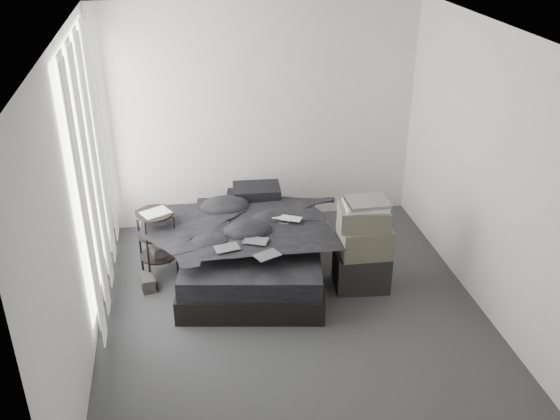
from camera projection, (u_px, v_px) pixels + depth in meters
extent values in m
cube|color=#363538|center=(295.00, 319.00, 5.84)|extent=(3.60, 4.20, 0.01)
cube|color=white|center=(298.00, 38.00, 4.65)|extent=(3.60, 4.20, 0.01)
cube|color=silver|center=(260.00, 116.00, 7.09)|extent=(3.60, 0.01, 2.60)
cube|color=silver|center=(371.00, 359.00, 3.40)|extent=(3.60, 0.01, 2.60)
cube|color=silver|center=(75.00, 211.00, 4.97)|extent=(0.01, 4.20, 2.60)
cube|color=silver|center=(495.00, 179.00, 5.52)|extent=(0.01, 4.20, 2.60)
cube|color=white|center=(88.00, 162.00, 5.74)|extent=(0.02, 2.00, 2.30)
cube|color=white|center=(95.00, 169.00, 5.78)|extent=(0.06, 2.12, 2.48)
cube|color=black|center=(253.00, 263.00, 6.50)|extent=(1.68, 2.04, 0.25)
cube|color=black|center=(253.00, 244.00, 6.39)|extent=(1.61, 1.98, 0.19)
imported|color=black|center=(252.00, 229.00, 6.26)|extent=(1.60, 1.77, 0.21)
cube|color=black|center=(251.00, 200.00, 6.95)|extent=(0.61, 0.46, 0.12)
cube|color=black|center=(257.00, 191.00, 6.88)|extent=(0.54, 0.39, 0.12)
imported|color=silver|center=(286.00, 215.00, 6.29)|extent=(0.35, 0.30, 0.02)
cube|color=black|center=(227.00, 242.00, 5.82)|extent=(0.26, 0.20, 0.01)
cube|color=black|center=(256.00, 234.00, 5.93)|extent=(0.27, 0.23, 0.01)
cube|color=black|center=(267.00, 248.00, 5.69)|extent=(0.27, 0.23, 0.01)
cylinder|color=black|center=(158.00, 244.00, 6.39)|extent=(0.48, 0.48, 0.71)
cube|color=white|center=(156.00, 213.00, 6.22)|extent=(0.33, 0.30, 0.01)
cube|color=black|center=(148.00, 283.00, 6.26)|extent=(0.16, 0.21, 0.13)
cube|color=black|center=(361.00, 269.00, 6.26)|extent=(0.57, 0.46, 0.39)
cube|color=#545143|center=(365.00, 240.00, 6.09)|extent=(0.50, 0.40, 0.30)
cube|color=#545143|center=(364.00, 216.00, 5.98)|extent=(0.52, 0.44, 0.21)
cube|color=silver|center=(366.00, 205.00, 5.93)|extent=(0.43, 0.36, 0.04)
cube|color=silver|center=(367.00, 202.00, 5.90)|extent=(0.39, 0.31, 0.04)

